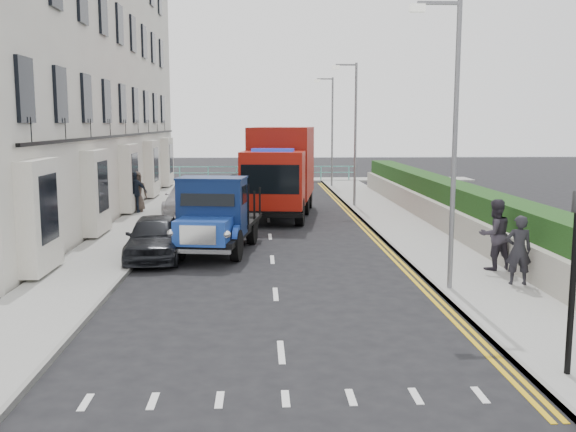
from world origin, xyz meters
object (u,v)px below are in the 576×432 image
Objects in this scene: lamp_mid at (353,126)px; lamp_near at (450,129)px; red_lorry at (281,169)px; parked_car_front at (155,237)px; lamp_far at (330,125)px; pedestrian_east_near at (519,250)px; bedford_lorry at (214,220)px.

lamp_near is at bearing -90.00° from lamp_mid.
red_lorry is 10.26m from parked_car_front.
lamp_far is at bearing 90.00° from lamp_mid.
red_lorry is 4.45× the size of pedestrian_east_near.
lamp_far is 13.10m from red_lorry.
lamp_near is 26.00m from lamp_far.
lamp_near is at bearing -67.20° from red_lorry.
lamp_mid is 4.75m from red_lorry.
lamp_near is 9.48m from parked_car_front.
pedestrian_east_near is (9.70, -4.03, 0.32)m from parked_car_front.
bedford_lorry is 1.35× the size of parked_car_front.
lamp_near is at bearing -31.98° from parked_car_front.
parked_car_front is (-1.77, -0.53, -0.44)m from bedford_lorry.
lamp_far is 0.90× the size of red_lorry.
bedford_lorry is at bearing -21.77° from pedestrian_east_near.
lamp_mid is 1.75× the size of parked_car_front.
lamp_mid is 14.45m from parked_car_front.
red_lorry is at bearing 83.56° from bedford_lorry.
bedford_lorry is (-6.00, -21.18, -2.87)m from lamp_far.
lamp_far is 1.75× the size of parked_car_front.
parked_car_front is (-4.18, -9.26, -1.42)m from red_lorry.
pedestrian_east_near is (1.92, 0.26, -3.00)m from lamp_near.
red_lorry is 14.43m from pedestrian_east_near.
lamp_far is 1.30× the size of bedford_lorry.
lamp_near is 1.30× the size of bedford_lorry.
red_lorry is (-3.60, -2.45, -1.89)m from lamp_mid.
bedford_lorry is (-6.00, 4.82, -2.87)m from lamp_near.
lamp_mid is 3.98× the size of pedestrian_east_near.
pedestrian_east_near is at bearing -85.73° from lamp_far.
lamp_far is (0.00, 10.00, 0.00)m from lamp_mid.
red_lorry is 1.96× the size of parked_car_front.
lamp_far is 25.99m from pedestrian_east_near.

